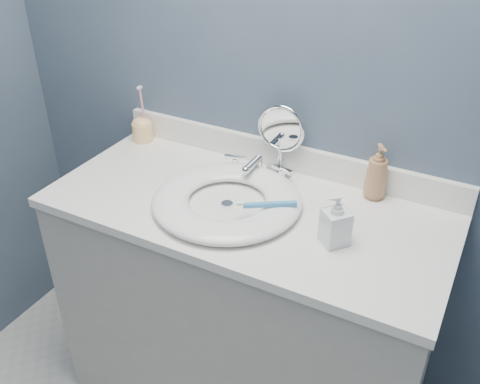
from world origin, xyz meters
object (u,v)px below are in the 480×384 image
Objects in this scene: soap_bottle_amber at (377,172)px; soap_bottle_clear at (336,220)px; toothbrush_holder at (142,128)px; makeup_mirror at (281,136)px.

soap_bottle_clear is (-0.03, -0.28, -0.01)m from soap_bottle_amber.
soap_bottle_amber reaches higher than soap_bottle_clear.
soap_bottle_clear is 0.70× the size of toothbrush_holder.
makeup_mirror is 1.35× the size of soap_bottle_amber.
soap_bottle_amber is at bearing -1.30° from makeup_mirror.
toothbrush_holder is (-0.86, -0.02, -0.04)m from soap_bottle_amber.
soap_bottle_amber is 0.83× the size of toothbrush_holder.
makeup_mirror is 0.55m from toothbrush_holder.
toothbrush_holder is at bearing -178.00° from makeup_mirror.
toothbrush_holder is (-0.54, -0.02, -0.08)m from makeup_mirror.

